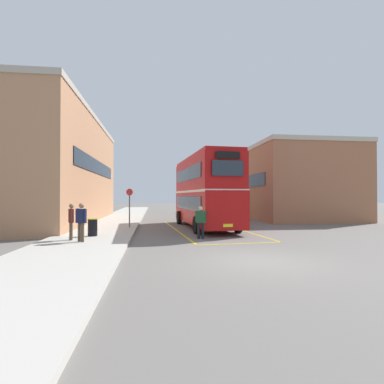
{
  "coord_description": "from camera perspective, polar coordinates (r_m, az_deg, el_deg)",
  "views": [
    {
      "loc": [
        -3.39,
        -9.61,
        2.15
      ],
      "look_at": [
        -0.45,
        13.71,
        2.47
      ],
      "focal_mm": 28.16,
      "sensor_mm": 36.0,
      "label": 1
    }
  ],
  "objects": [
    {
      "name": "bay_marking_yellow",
      "position": [
        18.68,
        3.58,
        -7.36
      ],
      "size": [
        5.06,
        12.15,
        0.01
      ],
      "color": "gold",
      "rests_on": "ground"
    },
    {
      "name": "pedestrian_boarding",
      "position": [
        15.2,
        1.66,
        -5.32
      ],
      "size": [
        0.54,
        0.32,
        1.64
      ],
      "color": "black",
      "rests_on": "ground"
    },
    {
      "name": "single_deck_bus",
      "position": [
        36.37,
        3.67,
        -1.57
      ],
      "size": [
        3.04,
        9.36,
        3.02
      ],
      "color": "black",
      "rests_on": "ground"
    },
    {
      "name": "bus_stop_sign",
      "position": [
        19.75,
        -11.76,
        -2.22
      ],
      "size": [
        0.43,
        0.15,
        2.49
      ],
      "color": "#4C4C51",
      "rests_on": "sidewalk_left"
    },
    {
      "name": "depot_building_right",
      "position": [
        31.24,
        17.75,
        1.57
      ],
      "size": [
        8.67,
        13.42,
        6.8
      ],
      "color": "#9E6647",
      "rests_on": "ground"
    },
    {
      "name": "ground_plane",
      "position": [
        24.34,
        0.86,
        -5.84
      ],
      "size": [
        135.6,
        135.6,
        0.0
      ],
      "primitive_type": "plane",
      "color": "#66605B"
    },
    {
      "name": "pedestrian_waiting_far",
      "position": [
        14.13,
        -20.27,
        -4.88
      ],
      "size": [
        0.51,
        0.48,
        1.7
      ],
      "color": "#473828",
      "rests_on": "sidewalk_left"
    },
    {
      "name": "brick_building_left",
      "position": [
        27.14,
        -24.53,
        3.9
      ],
      "size": [
        6.86,
        20.06,
        8.64
      ],
      "color": "#AD7A56",
      "rests_on": "ground"
    },
    {
      "name": "sidewalk_left",
      "position": [
        26.67,
        -13.91,
        -5.22
      ],
      "size": [
        4.0,
        57.6,
        0.14
      ],
      "primitive_type": "cube",
      "color": "#B2ADA3",
      "rests_on": "ground"
    },
    {
      "name": "pedestrian_waiting_near",
      "position": [
        14.9,
        -21.93,
        -4.75
      ],
      "size": [
        0.35,
        0.54,
        1.67
      ],
      "color": "#473828",
      "rests_on": "sidewalk_left"
    },
    {
      "name": "litter_bin",
      "position": [
        16.03,
        -18.31,
        -6.36
      ],
      "size": [
        0.49,
        0.49,
        0.87
      ],
      "color": "black",
      "rests_on": "sidewalk_left"
    },
    {
      "name": "double_decker_bus",
      "position": [
        20.37,
        2.4,
        0.25
      ],
      "size": [
        3.32,
        9.99,
        4.75
      ],
      "color": "black",
      "rests_on": "ground"
    }
  ]
}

